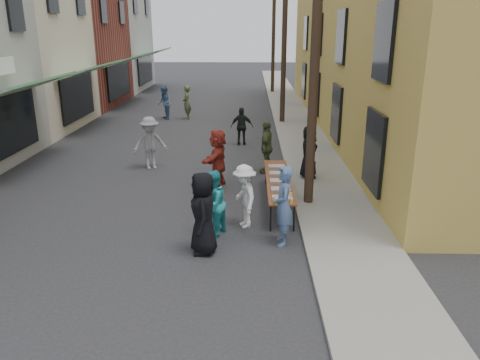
{
  "coord_description": "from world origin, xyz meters",
  "views": [
    {
      "loc": [
        2.63,
        -9.58,
        4.86
      ],
      "look_at": [
        2.38,
        1.26,
        1.3
      ],
      "focal_mm": 35.0,
      "sensor_mm": 36.0,
      "label": 1
    }
  ],
  "objects_px": {
    "utility_pole_near": "(316,42)",
    "guest_front_a": "(203,213)",
    "serving_table": "(279,181)",
    "catering_tray_sausage": "(282,198)",
    "utility_pole_mid": "(284,34)",
    "server": "(309,152)",
    "utility_pole_far": "(274,32)",
    "guest_front_c": "(213,204)"
  },
  "relations": [
    {
      "from": "utility_pole_mid",
      "to": "guest_front_a",
      "type": "relative_size",
      "value": 4.78
    },
    {
      "from": "utility_pole_near",
      "to": "guest_front_a",
      "type": "xyz_separation_m",
      "value": [
        -2.7,
        -3.03,
        -3.56
      ]
    },
    {
      "from": "utility_pole_mid",
      "to": "server",
      "type": "distance_m",
      "value": 10.34
    },
    {
      "from": "utility_pole_far",
      "to": "guest_front_a",
      "type": "xyz_separation_m",
      "value": [
        -2.7,
        -27.03,
        -3.56
      ]
    },
    {
      "from": "utility_pole_far",
      "to": "server",
      "type": "bearing_deg",
      "value": -89.33
    },
    {
      "from": "guest_front_a",
      "to": "guest_front_c",
      "type": "xyz_separation_m",
      "value": [
        0.14,
        0.92,
        -0.12
      ]
    },
    {
      "from": "guest_front_a",
      "to": "server",
      "type": "bearing_deg",
      "value": 143.2
    },
    {
      "from": "utility_pole_mid",
      "to": "guest_front_c",
      "type": "distance_m",
      "value": 14.81
    },
    {
      "from": "utility_pole_mid",
      "to": "catering_tray_sausage",
      "type": "distance_m",
      "value": 14.15
    },
    {
      "from": "utility_pole_near",
      "to": "catering_tray_sausage",
      "type": "relative_size",
      "value": 18.0
    },
    {
      "from": "utility_pole_near",
      "to": "utility_pole_mid",
      "type": "height_order",
      "value": "same"
    },
    {
      "from": "serving_table",
      "to": "server",
      "type": "height_order",
      "value": "server"
    },
    {
      "from": "catering_tray_sausage",
      "to": "serving_table",
      "type": "bearing_deg",
      "value": 90.0
    },
    {
      "from": "utility_pole_far",
      "to": "guest_front_a",
      "type": "relative_size",
      "value": 4.78
    },
    {
      "from": "utility_pole_far",
      "to": "guest_front_c",
      "type": "relative_size",
      "value": 5.48
    },
    {
      "from": "catering_tray_sausage",
      "to": "guest_front_c",
      "type": "bearing_deg",
      "value": -164.28
    },
    {
      "from": "catering_tray_sausage",
      "to": "server",
      "type": "relative_size",
      "value": 0.29
    },
    {
      "from": "utility_pole_mid",
      "to": "serving_table",
      "type": "bearing_deg",
      "value": -94.12
    },
    {
      "from": "serving_table",
      "to": "server",
      "type": "xyz_separation_m",
      "value": [
        1.12,
        2.27,
        0.26
      ]
    },
    {
      "from": "server",
      "to": "serving_table",
      "type": "bearing_deg",
      "value": 148.3
    },
    {
      "from": "catering_tray_sausage",
      "to": "guest_front_c",
      "type": "height_order",
      "value": "guest_front_c"
    },
    {
      "from": "utility_pole_mid",
      "to": "guest_front_a",
      "type": "distance_m",
      "value": 15.68
    },
    {
      "from": "guest_front_c",
      "to": "guest_front_a",
      "type": "bearing_deg",
      "value": 16.2
    },
    {
      "from": "utility_pole_far",
      "to": "utility_pole_near",
      "type": "bearing_deg",
      "value": -90.0
    },
    {
      "from": "utility_pole_mid",
      "to": "utility_pole_near",
      "type": "bearing_deg",
      "value": -90.0
    },
    {
      "from": "utility_pole_mid",
      "to": "server",
      "type": "height_order",
      "value": "utility_pole_mid"
    },
    {
      "from": "utility_pole_mid",
      "to": "catering_tray_sausage",
      "type": "height_order",
      "value": "utility_pole_mid"
    },
    {
      "from": "utility_pole_mid",
      "to": "utility_pole_far",
      "type": "xyz_separation_m",
      "value": [
        0.0,
        12.0,
        0.0
      ]
    },
    {
      "from": "utility_pole_near",
      "to": "serving_table",
      "type": "height_order",
      "value": "utility_pole_near"
    },
    {
      "from": "utility_pole_near",
      "to": "guest_front_a",
      "type": "distance_m",
      "value": 5.4
    },
    {
      "from": "catering_tray_sausage",
      "to": "utility_pole_near",
      "type": "bearing_deg",
      "value": 62.16
    },
    {
      "from": "server",
      "to": "utility_pole_near",
      "type": "bearing_deg",
      "value": 168.17
    },
    {
      "from": "utility_pole_far",
      "to": "guest_front_c",
      "type": "height_order",
      "value": "utility_pole_far"
    },
    {
      "from": "serving_table",
      "to": "guest_front_c",
      "type": "bearing_deg",
      "value": -128.6
    },
    {
      "from": "guest_front_c",
      "to": "utility_pole_far",
      "type": "bearing_deg",
      "value": -160.79
    },
    {
      "from": "catering_tray_sausage",
      "to": "guest_front_a",
      "type": "xyz_separation_m",
      "value": [
        -1.84,
        -1.39,
        0.15
      ]
    },
    {
      "from": "utility_pole_mid",
      "to": "serving_table",
      "type": "xyz_separation_m",
      "value": [
        -0.86,
        -11.98,
        -3.79
      ]
    },
    {
      "from": "serving_table",
      "to": "guest_front_a",
      "type": "bearing_deg",
      "value": -121.12
    },
    {
      "from": "utility_pole_near",
      "to": "catering_tray_sausage",
      "type": "bearing_deg",
      "value": -117.84
    },
    {
      "from": "utility_pole_near",
      "to": "guest_front_c",
      "type": "xyz_separation_m",
      "value": [
        -2.56,
        -2.11,
        -3.68
      ]
    },
    {
      "from": "catering_tray_sausage",
      "to": "guest_front_a",
      "type": "height_order",
      "value": "guest_front_a"
    },
    {
      "from": "server",
      "to": "guest_front_a",
      "type": "bearing_deg",
      "value": 145.42
    }
  ]
}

